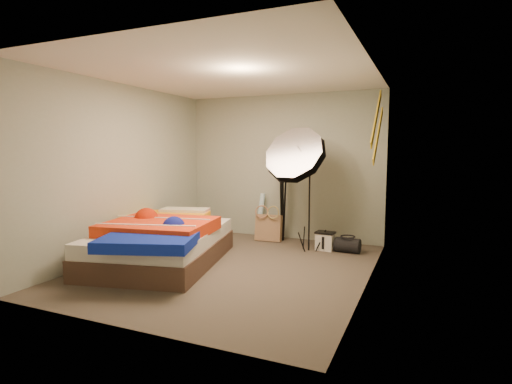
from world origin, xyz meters
The scene contains 15 objects.
floor centered at (0.00, 0.00, 0.00)m, with size 4.00×4.00×0.00m, color #4A4238.
ceiling centered at (0.00, 0.00, 2.50)m, with size 4.00×4.00×0.00m, color silver.
wall_back centered at (0.00, 2.00, 1.25)m, with size 3.50×3.50×0.00m, color #969D8F.
wall_front centered at (0.00, -2.00, 1.25)m, with size 3.50×3.50×0.00m, color #969D8F.
wall_left centered at (-1.75, 0.00, 1.25)m, with size 4.00×4.00×0.00m, color #969D8F.
wall_right centered at (1.75, 0.00, 1.25)m, with size 4.00×4.00×0.00m, color #969D8F.
tote_bag centered at (-0.11, 1.64, 0.22)m, with size 0.45×0.13×0.45m, color #A07C5B.
wrapping_roll centered at (-0.34, 1.82, 0.39)m, with size 0.09×0.09×0.79m, color #64B5D6.
camera_case centered at (0.93, 1.38, 0.13)m, with size 0.27×0.19×0.27m, color silver.
duffel_bag centered at (1.28, 1.38, 0.11)m, with size 0.23×0.23×0.37m, color black.
wall_stripe_upper centered at (1.73, 0.60, 1.95)m, with size 0.02×1.10×0.10m, color gold.
wall_stripe_lower centered at (1.73, 0.85, 1.75)m, with size 0.02×1.10×0.10m, color gold.
bed centered at (-0.97, -0.20, 0.31)m, with size 1.98×2.49×0.62m.
photo_umbrella centered at (0.52, 1.18, 1.44)m, with size 1.23×0.96×2.01m.
camera_tripod centered at (0.10, 1.76, 0.70)m, with size 0.07×0.07×1.23m.
Camera 1 is at (2.35, -4.61, 1.55)m, focal length 28.00 mm.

